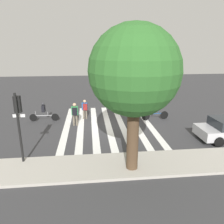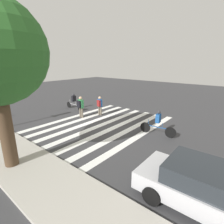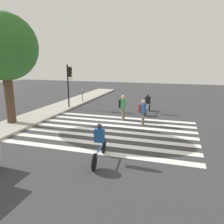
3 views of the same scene
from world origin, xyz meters
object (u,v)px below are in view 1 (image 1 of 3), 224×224
(pedestrian_adult_blue_shirt, at_px, (75,113))
(cyclist_far_lane, at_px, (155,110))
(street_tree, at_px, (135,72))
(cyclist_mid_street, at_px, (44,111))
(traffic_light, at_px, (18,115))
(pedestrian_adult_yellow_jacket, at_px, (85,108))

(pedestrian_adult_blue_shirt, relative_size, cyclist_far_lane, 0.77)
(street_tree, bearing_deg, pedestrian_adult_blue_shirt, -65.01)
(pedestrian_adult_blue_shirt, height_order, cyclist_mid_street, pedestrian_adult_blue_shirt)
(traffic_light, bearing_deg, cyclist_mid_street, -88.44)
(traffic_light, distance_m, pedestrian_adult_blue_shirt, 6.09)
(traffic_light, relative_size, pedestrian_adult_yellow_jacket, 2.28)
(pedestrian_adult_yellow_jacket, bearing_deg, cyclist_far_lane, 4.21)
(pedestrian_adult_yellow_jacket, bearing_deg, cyclist_mid_street, -165.47)
(street_tree, xyz_separation_m, cyclist_mid_street, (5.74, -8.10, -4.01))
(traffic_light, xyz_separation_m, street_tree, (-5.56, 1.37, 2.20))
(street_tree, height_order, cyclist_far_lane, street_tree)
(street_tree, distance_m, pedestrian_adult_yellow_jacket, 9.42)
(traffic_light, relative_size, pedestrian_adult_blue_shirt, 2.11)
(pedestrian_adult_yellow_jacket, relative_size, cyclist_mid_street, 0.70)
(pedestrian_adult_blue_shirt, distance_m, pedestrian_adult_yellow_jacket, 1.69)
(pedestrian_adult_yellow_jacket, distance_m, cyclist_far_lane, 5.88)
(street_tree, height_order, pedestrian_adult_yellow_jacket, street_tree)
(pedestrian_adult_blue_shirt, bearing_deg, street_tree, -63.56)
(pedestrian_adult_blue_shirt, xyz_separation_m, pedestrian_adult_yellow_jacket, (-0.75, -1.52, -0.08))
(pedestrian_adult_blue_shirt, bearing_deg, cyclist_far_lane, 7.57)
(street_tree, relative_size, cyclist_mid_street, 2.92)
(street_tree, relative_size, pedestrian_adult_blue_shirt, 3.87)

